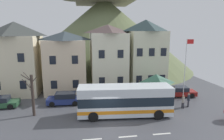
% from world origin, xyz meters
% --- Properties ---
extents(ground_plane, '(40.00, 60.00, 0.07)m').
position_xyz_m(ground_plane, '(0.00, -0.00, -0.03)').
color(ground_plane, '#494B51').
extents(townhouse_00, '(6.30, 6.87, 10.11)m').
position_xyz_m(townhouse_00, '(-11.36, 12.40, 5.05)').
color(townhouse_00, beige).
rests_on(townhouse_00, ground_plane).
extents(townhouse_01, '(5.68, 5.98, 8.79)m').
position_xyz_m(townhouse_01, '(-4.49, 11.96, 4.40)').
color(townhouse_01, beige).
rests_on(townhouse_01, ground_plane).
extents(townhouse_02, '(5.13, 7.04, 9.79)m').
position_xyz_m(townhouse_02, '(1.76, 12.49, 4.90)').
color(townhouse_02, '#EBE7C7').
rests_on(townhouse_02, ground_plane).
extents(townhouse_03, '(5.18, 5.89, 10.52)m').
position_xyz_m(townhouse_03, '(7.46, 11.91, 5.26)').
color(townhouse_03, beige).
rests_on(townhouse_03, ground_plane).
extents(hilltop_castle, '(41.54, 41.54, 25.58)m').
position_xyz_m(hilltop_castle, '(3.23, 31.07, 8.98)').
color(hilltop_castle, '#606A46').
rests_on(hilltop_castle, ground_plane).
extents(transit_bus, '(9.81, 3.29, 3.19)m').
position_xyz_m(transit_bus, '(2.15, 1.93, 1.61)').
color(transit_bus, silver).
rests_on(transit_bus, ground_plane).
extents(bus_shelter, '(3.60, 3.60, 3.54)m').
position_xyz_m(bus_shelter, '(6.90, 5.59, 2.95)').
color(bus_shelter, '#473D33').
rests_on(bus_shelter, ground_plane).
extents(parked_car_00, '(4.09, 2.01, 1.45)m').
position_xyz_m(parked_car_00, '(-4.35, 6.35, 0.70)').
color(parked_car_00, navy).
rests_on(parked_car_00, ground_plane).
extents(parked_car_01, '(4.51, 2.35, 1.32)m').
position_xyz_m(parked_car_01, '(10.89, 7.16, 0.65)').
color(parked_car_01, maroon).
rests_on(parked_car_01, ground_plane).
extents(pedestrian_00, '(0.30, 0.35, 1.62)m').
position_xyz_m(pedestrian_00, '(10.11, 3.29, 0.84)').
color(pedestrian_00, '#2D2D38').
rests_on(pedestrian_00, ground_plane).
extents(pedestrian_01, '(0.33, 0.33, 1.54)m').
position_xyz_m(pedestrian_01, '(6.11, 4.24, 0.87)').
color(pedestrian_01, '#2D2D38').
rests_on(pedestrian_01, ground_plane).
extents(pedestrian_02, '(0.30, 0.31, 1.54)m').
position_xyz_m(pedestrian_02, '(9.22, 2.92, 0.88)').
color(pedestrian_02, '#2D2D38').
rests_on(pedestrian_02, ground_plane).
extents(public_bench, '(1.57, 0.48, 0.87)m').
position_xyz_m(public_bench, '(8.93, 7.92, 0.47)').
color(public_bench, '#473828').
rests_on(public_bench, ground_plane).
extents(flagpole, '(0.95, 0.10, 7.86)m').
position_xyz_m(flagpole, '(10.79, 5.65, 4.51)').
color(flagpole, silver).
rests_on(flagpole, ground_plane).
extents(bare_tree_00, '(1.77, 1.65, 4.64)m').
position_xyz_m(bare_tree_00, '(-7.30, 3.33, 2.32)').
color(bare_tree_00, '#382D28').
rests_on(bare_tree_00, ground_plane).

